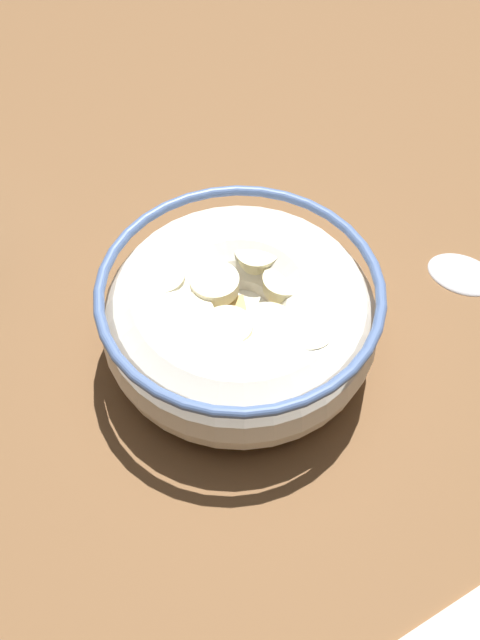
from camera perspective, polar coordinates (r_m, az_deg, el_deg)
ground_plane at (r=44.26cm, az=0.00°, el=-3.07°), size 114.61×114.61×2.00cm
cereal_bowl at (r=40.73cm, az=-0.00°, el=0.24°), size 15.58×15.58×6.08cm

